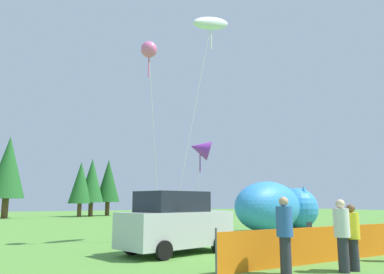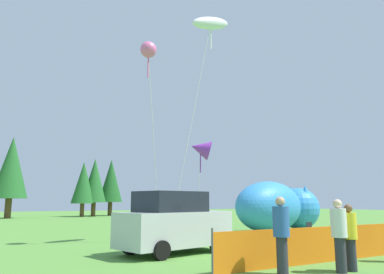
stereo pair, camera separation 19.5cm
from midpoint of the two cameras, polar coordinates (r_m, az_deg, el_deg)
name	(u,v)px [view 1 (the left image)]	position (r m, az deg, el deg)	size (l,w,h in m)	color
ground_plane	(289,249)	(15.11, 14.14, -16.25)	(120.00, 120.00, 0.00)	#548C38
parked_car	(175,223)	(13.37, -2.98, -12.97)	(4.35, 2.64, 2.12)	#B7BCC1
folding_chair	(307,231)	(16.99, 16.74, -13.50)	(0.61, 0.61, 0.91)	black
inflatable_cat	(276,208)	(23.20, 12.50, -10.59)	(7.55, 4.50, 2.91)	#338CD8
safety_fence	(339,243)	(12.75, 21.08, -14.84)	(9.24, 0.31, 1.13)	orange
spectator_in_red_shirt	(342,232)	(10.63, 21.39, -13.33)	(0.40, 0.40, 1.84)	#2D2D38
spectator_in_white_shirt	(352,234)	(10.96, 22.78, -13.49)	(0.37, 0.37, 1.71)	#2D2D38
spectator_in_grey_shirt	(285,231)	(9.98, 13.38, -13.80)	(0.41, 0.41, 1.90)	#2D2D38
kite_purple_delta	(200,149)	(20.38, 0.95, -1.80)	(1.64, 1.56, 5.27)	silver
kite_pink_octopus	(149,51)	(17.14, -6.89, 12.90)	(1.53, 1.47, 8.79)	silver
kite_white_ghost	(211,24)	(18.67, 2.59, 16.81)	(3.30, 1.21, 10.82)	silver
horizon_tree_east	(108,181)	(48.27, -12.76, -6.54)	(2.91, 2.91, 6.95)	brown
horizon_tree_west	(92,181)	(46.34, -15.13, -6.43)	(2.85, 2.85, 6.80)	brown
horizon_tree_mid	(81,183)	(45.51, -16.73, -6.68)	(2.64, 2.64, 6.31)	brown
horizon_tree_northeast	(8,167)	(44.29, -26.32, -4.17)	(3.62, 3.62, 8.63)	brown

